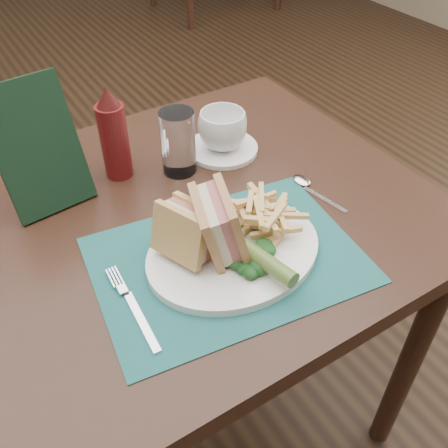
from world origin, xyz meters
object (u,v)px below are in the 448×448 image
placemat (227,260)px  coffee_cup (222,130)px  drinking_glass (178,142)px  table_main (193,332)px  sandwich_half_b (206,225)px  saucer (223,148)px  check_presenter (38,148)px  sandwich_half_a (178,238)px  plate (234,251)px  ketchup_bottle (113,133)px

placemat → coffee_cup: bearing=59.4°
drinking_glass → table_main: bearing=-114.6°
table_main → sandwich_half_b: size_ratio=8.02×
sandwich_half_b → saucer: 0.33m
sandwich_half_b → drinking_glass: same height
sandwich_half_b → coffee_cup: bearing=72.5°
saucer → check_presenter: 0.38m
sandwich_half_b → placemat: bearing=-21.5°
table_main → check_presenter: 0.55m
sandwich_half_a → sandwich_half_b: sandwich_half_b is taller
table_main → saucer: saucer is taller
sandwich_half_b → drinking_glass: size_ratio=0.86×
plate → drinking_glass: (0.04, 0.26, 0.06)m
table_main → ketchup_bottle: size_ratio=4.84×
placemat → coffee_cup: 0.33m
sandwich_half_b → sandwich_half_a: bearing=-167.4°
saucer → check_presenter: bearing=175.9°
placemat → saucer: bearing=59.4°
table_main → ketchup_bottle: (-0.06, 0.17, 0.47)m
saucer → drinking_glass: (-0.11, -0.02, 0.06)m
drinking_glass → saucer: bearing=7.8°
plate → sandwich_half_b: size_ratio=2.67×
table_main → sandwich_half_b: sandwich_half_b is taller
plate → sandwich_half_a: 0.11m
table_main → sandwich_half_b: 0.47m
placemat → check_presenter: check_presenter is taller
placemat → plate: plate is taller
placemat → sandwich_half_b: size_ratio=3.82×
plate → saucer: (0.15, 0.28, -0.00)m
plate → sandwich_half_a: size_ratio=3.21×
saucer → ketchup_bottle: ketchup_bottle is taller
table_main → ketchup_bottle: 0.50m
sandwich_half_a → placemat: bearing=-41.9°
drinking_glass → check_presenter: 0.26m
check_presenter → saucer: bearing=-10.6°
ketchup_bottle → check_presenter: bearing=-175.5°
placemat → drinking_glass: size_ratio=3.29×
plate → check_presenter: (-0.21, 0.30, 0.11)m
plate → table_main: bearing=92.1°
sandwich_half_b → check_presenter: (-0.17, 0.29, 0.04)m
plate → coffee_cup: size_ratio=2.95×
sandwich_half_a → drinking_glass: bearing=40.0°
ketchup_bottle → check_presenter: check_presenter is taller
coffee_cup → drinking_glass: drinking_glass is taller
ketchup_bottle → check_presenter: 0.14m
plate → coffee_cup: coffee_cup is taller
coffee_cup → check_presenter: 0.37m
plate → drinking_glass: drinking_glass is taller
plate → sandwich_half_b: sandwich_half_b is taller
plate → saucer: plate is taller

